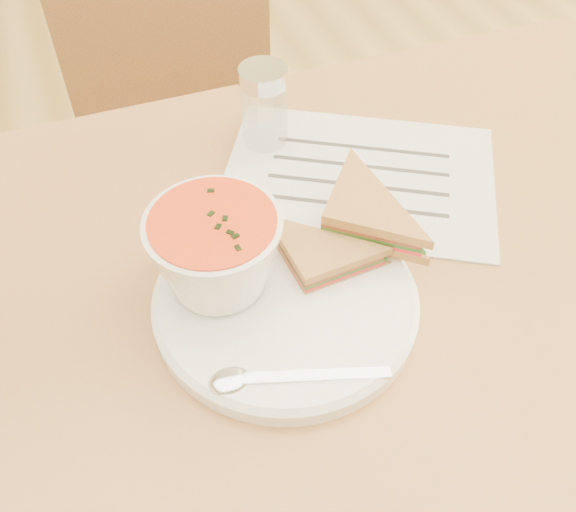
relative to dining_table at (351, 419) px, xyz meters
name	(u,v)px	position (x,y,z in m)	size (l,w,h in m)	color
floor	(337,511)	(0.00, 0.00, -0.38)	(5.00, 6.00, 0.01)	olive
dining_table	(351,419)	(0.00, 0.00, 0.00)	(1.00, 0.70, 0.75)	brown
chair_far	(179,174)	(-0.12, 0.55, 0.07)	(0.40, 0.40, 0.90)	brown
plate	(286,302)	(-0.12, -0.04, 0.38)	(0.26, 0.26, 0.02)	white
soup_bowl	(216,255)	(-0.17, 0.00, 0.43)	(0.13, 0.13, 0.09)	white
sandwich_half_a	(305,289)	(-0.10, -0.05, 0.41)	(0.10, 0.10, 0.03)	#BC8A42
sandwich_half_b	(321,228)	(-0.06, 0.01, 0.42)	(0.11, 0.11, 0.03)	#BC8A42
spoon	(292,377)	(-0.14, -0.13, 0.40)	(0.18, 0.04, 0.01)	silver
paper_menu	(359,176)	(0.03, 0.11, 0.38)	(0.32, 0.23, 0.00)	silver
condiment_shaker	(264,107)	(-0.05, 0.22, 0.43)	(0.06, 0.06, 0.10)	silver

